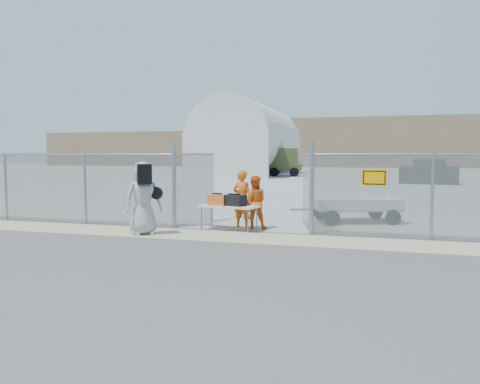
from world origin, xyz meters
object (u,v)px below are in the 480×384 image
(security_worker_left, at_px, (242,199))
(utility_trailer, at_px, (355,209))
(visitor, at_px, (143,198))
(security_worker_right, at_px, (254,202))
(folding_table, at_px, (229,218))

(security_worker_left, bearing_deg, utility_trailer, -127.88)
(visitor, bearing_deg, utility_trailer, -0.21)
(security_worker_left, height_order, utility_trailer, security_worker_left)
(security_worker_left, distance_m, visitor, 2.86)
(security_worker_left, xyz_separation_m, utility_trailer, (3.08, 2.28, -0.43))
(security_worker_left, xyz_separation_m, security_worker_right, (0.35, 0.00, -0.08))
(visitor, height_order, utility_trailer, visitor)
(folding_table, distance_m, utility_trailer, 4.32)
(visitor, bearing_deg, security_worker_left, 0.58)
(security_worker_right, xyz_separation_m, utility_trailer, (2.73, 2.28, -0.35))
(security_worker_left, relative_size, security_worker_right, 1.10)
(visitor, bearing_deg, security_worker_right, -3.34)
(folding_table, relative_size, security_worker_right, 1.08)
(folding_table, height_order, security_worker_right, security_worker_right)
(security_worker_right, relative_size, visitor, 0.79)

